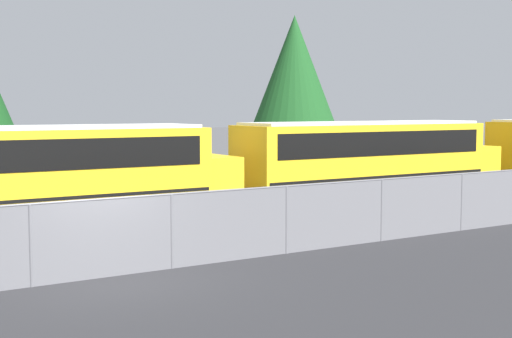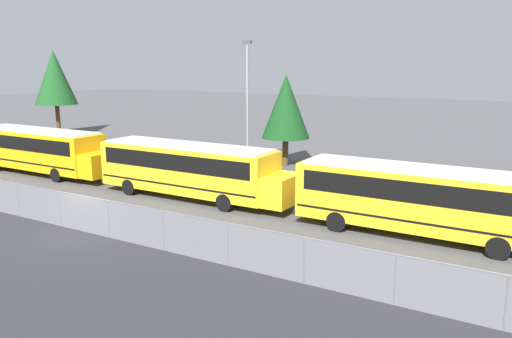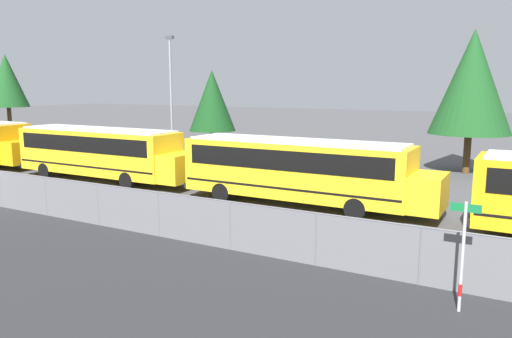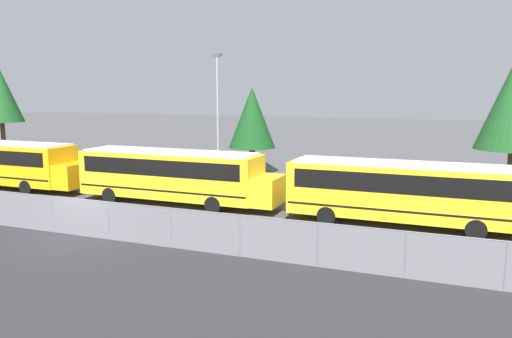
{
  "view_description": "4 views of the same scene",
  "coord_description": "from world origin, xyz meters",
  "px_view_note": "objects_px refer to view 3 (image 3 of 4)",
  "views": [
    {
      "loc": [
        -5.14,
        -14.15,
        3.55
      ],
      "look_at": [
        7.36,
        5.77,
        1.53
      ],
      "focal_mm": 50.0,
      "sensor_mm": 36.0,
      "label": 1
    },
    {
      "loc": [
        17.31,
        -14.52,
        7.32
      ],
      "look_at": [
        5.39,
        5.97,
        2.36
      ],
      "focal_mm": 35.0,
      "sensor_mm": 36.0,
      "label": 2
    },
    {
      "loc": [
        22.44,
        -13.64,
        5.44
      ],
      "look_at": [
        10.98,
        6.81,
        1.54
      ],
      "focal_mm": 35.0,
      "sensor_mm": 36.0,
      "label": 3
    },
    {
      "loc": [
        15.06,
        -17.06,
        6.38
      ],
      "look_at": [
        5.57,
        7.0,
        2.3
      ],
      "focal_mm": 35.0,
      "sensor_mm": 36.0,
      "label": 4
    }
  ],
  "objects_px": {
    "light_pole": "(171,95)",
    "school_bus_3": "(101,150)",
    "school_bus_4": "(300,167)",
    "tree_3": "(472,82)",
    "tree_1": "(212,101)",
    "street_sign": "(463,254)",
    "tree_2": "(7,81)"
  },
  "relations": [
    {
      "from": "light_pole",
      "to": "tree_1",
      "type": "height_order",
      "value": "light_pole"
    },
    {
      "from": "street_sign",
      "to": "tree_2",
      "type": "bearing_deg",
      "value": 155.77
    },
    {
      "from": "tree_2",
      "to": "tree_3",
      "type": "distance_m",
      "value": 46.5
    },
    {
      "from": "school_bus_3",
      "to": "tree_3",
      "type": "xyz_separation_m",
      "value": [
        18.23,
        12.92,
        3.88
      ]
    },
    {
      "from": "school_bus_4",
      "to": "tree_3",
      "type": "relative_size",
      "value": 1.35
    },
    {
      "from": "light_pole",
      "to": "tree_1",
      "type": "relative_size",
      "value": 1.34
    },
    {
      "from": "light_pole",
      "to": "tree_3",
      "type": "bearing_deg",
      "value": 15.32
    },
    {
      "from": "school_bus_4",
      "to": "street_sign",
      "type": "relative_size",
      "value": 4.35
    },
    {
      "from": "school_bus_3",
      "to": "tree_1",
      "type": "height_order",
      "value": "tree_1"
    },
    {
      "from": "school_bus_4",
      "to": "light_pole",
      "type": "bearing_deg",
      "value": 150.31
    },
    {
      "from": "school_bus_4",
      "to": "tree_3",
      "type": "height_order",
      "value": "tree_3"
    },
    {
      "from": "light_pole",
      "to": "tree_3",
      "type": "relative_size",
      "value": 1.0
    },
    {
      "from": "school_bus_3",
      "to": "school_bus_4",
      "type": "distance_m",
      "value": 12.62
    },
    {
      "from": "tree_3",
      "to": "tree_1",
      "type": "bearing_deg",
      "value": -173.72
    },
    {
      "from": "light_pole",
      "to": "tree_1",
      "type": "xyz_separation_m",
      "value": [
        1.28,
        3.28,
        -0.5
      ]
    },
    {
      "from": "street_sign",
      "to": "tree_2",
      "type": "relative_size",
      "value": 0.31
    },
    {
      "from": "school_bus_3",
      "to": "school_bus_4",
      "type": "xyz_separation_m",
      "value": [
        12.62,
        -0.07,
        0.0
      ]
    },
    {
      "from": "school_bus_4",
      "to": "tree_2",
      "type": "distance_m",
      "value": 43.37
    },
    {
      "from": "school_bus_4",
      "to": "tree_1",
      "type": "distance_m",
      "value": 16.7
    },
    {
      "from": "street_sign",
      "to": "tree_3",
      "type": "height_order",
      "value": "tree_3"
    },
    {
      "from": "street_sign",
      "to": "tree_3",
      "type": "relative_size",
      "value": 0.31
    },
    {
      "from": "school_bus_3",
      "to": "school_bus_4",
      "type": "relative_size",
      "value": 1.0
    },
    {
      "from": "tree_2",
      "to": "tree_3",
      "type": "relative_size",
      "value": 1.0
    },
    {
      "from": "street_sign",
      "to": "light_pole",
      "type": "distance_m",
      "value": 26.92
    },
    {
      "from": "school_bus_4",
      "to": "tree_1",
      "type": "relative_size",
      "value": 1.8
    },
    {
      "from": "school_bus_4",
      "to": "street_sign",
      "type": "height_order",
      "value": "school_bus_4"
    },
    {
      "from": "tree_1",
      "to": "light_pole",
      "type": "bearing_deg",
      "value": -111.24
    },
    {
      "from": "light_pole",
      "to": "school_bus_3",
      "type": "bearing_deg",
      "value": -82.99
    },
    {
      "from": "tree_1",
      "to": "tree_2",
      "type": "relative_size",
      "value": 0.75
    },
    {
      "from": "school_bus_4",
      "to": "tree_3",
      "type": "distance_m",
      "value": 14.67
    },
    {
      "from": "tree_1",
      "to": "school_bus_3",
      "type": "bearing_deg",
      "value": -91.75
    },
    {
      "from": "school_bus_4",
      "to": "tree_1",
      "type": "bearing_deg",
      "value": 138.12
    }
  ]
}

